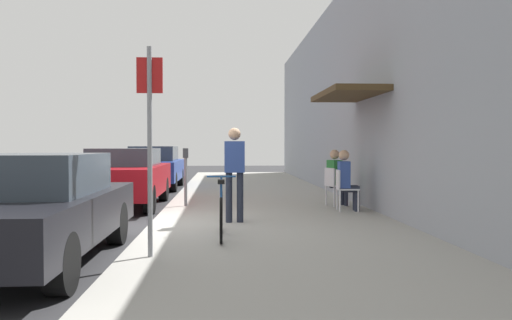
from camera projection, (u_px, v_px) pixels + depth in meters
name	position (u px, v px, depth m)	size (l,w,h in m)	color
ground_plane	(148.00, 232.00, 9.07)	(60.00, 60.00, 0.00)	#2D2D30
sidewalk_slab	(267.00, 213.00, 11.20)	(4.50, 32.00, 0.12)	#9E9B93
building_facade	(378.00, 82.00, 11.28)	(1.40, 32.00, 5.73)	#999EA8
parked_car_0	(31.00, 208.00, 6.56)	(1.80, 4.40, 1.40)	black
parked_car_1	(125.00, 176.00, 12.76)	(1.80, 4.40, 1.43)	maroon
parked_car_2	(154.00, 167.00, 18.23)	(1.80, 4.40, 1.48)	navy
parking_meter	(186.00, 172.00, 11.95)	(0.12, 0.10, 1.32)	slate
street_sign	(150.00, 134.00, 6.46)	(0.32, 0.06, 2.60)	gray
bicycle_0	(221.00, 214.00, 7.85)	(0.46, 1.71, 0.90)	black
cafe_chair_0	(344.00, 187.00, 11.04)	(0.47, 0.47, 0.87)	silver
seated_patron_0	(347.00, 178.00, 11.04)	(0.44, 0.38, 1.29)	#232838
cafe_chair_1	(334.00, 184.00, 11.99)	(0.55, 0.55, 0.87)	silver
seated_patron_1	(337.00, 175.00, 12.01)	(0.50, 0.46, 1.29)	#232838
pedestrian_standing	(234.00, 167.00, 9.39)	(0.36, 0.22, 1.70)	#232838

